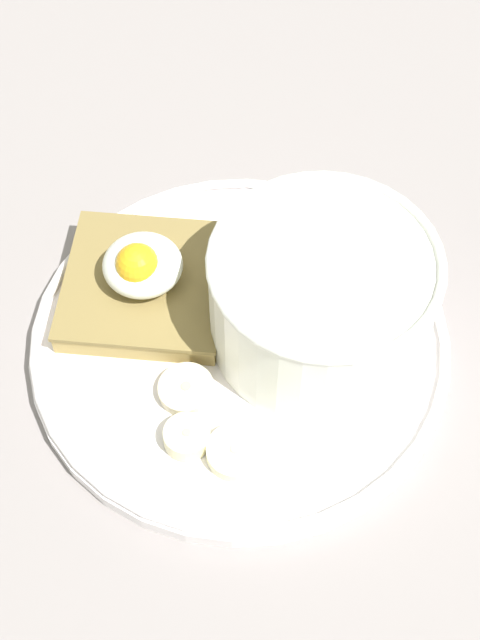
{
  "coord_description": "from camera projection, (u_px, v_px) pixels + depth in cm",
  "views": [
    {
      "loc": [
        -0.98,
        28.97,
        48.5
      ],
      "look_at": [
        0.0,
        0.0,
        5.0
      ],
      "focal_mm": 50.0,
      "sensor_mm": 36.0,
      "label": 1
    }
  ],
  "objects": [
    {
      "name": "banana_slice_back",
      "position": [
        187.0,
        437.0,
        0.5
      ],
      "size": [
        3.68,
        3.69,
        1.18
      ],
      "color": "beige",
      "rests_on": "plate"
    },
    {
      "name": "banana_slice_left",
      "position": [
        186.0,
        390.0,
        0.51
      ],
      "size": [
        3.63,
        3.6,
        0.96
      ],
      "color": "beige",
      "rests_on": "plate"
    },
    {
      "name": "oatmeal_bowl",
      "position": [
        322.0,
        296.0,
        0.51
      ],
      "size": [
        13.19,
        13.19,
        7.3
      ],
      "color": "white",
      "rests_on": "plate"
    },
    {
      "name": "poached_egg",
      "position": [
        142.0,
        265.0,
        0.53
      ],
      "size": [
        4.85,
        4.69,
        3.47
      ],
      "color": "white",
      "rests_on": "toast_slice"
    },
    {
      "name": "ground_plane",
      "position": [
        240.0,
        355.0,
        0.56
      ],
      "size": [
        120.0,
        120.0,
        2.0
      ],
      "primitive_type": "cube",
      "color": "gray",
      "rests_on": "ground"
    },
    {
      "name": "plate",
      "position": [
        240.0,
        340.0,
        0.54
      ],
      "size": [
        25.46,
        25.46,
        1.6
      ],
      "color": "white",
      "rests_on": "ground_plane"
    },
    {
      "name": "banana_slice_front",
      "position": [
        234.0,
        452.0,
        0.49
      ],
      "size": [
        4.35,
        4.36,
        0.98
      ],
      "color": "#EFEAB6",
      "rests_on": "plate"
    },
    {
      "name": "toast_slice",
      "position": [
        146.0,
        285.0,
        0.55
      ],
      "size": [
        10.49,
        10.49,
        1.64
      ],
      "color": "olive",
      "rests_on": "plate"
    }
  ]
}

